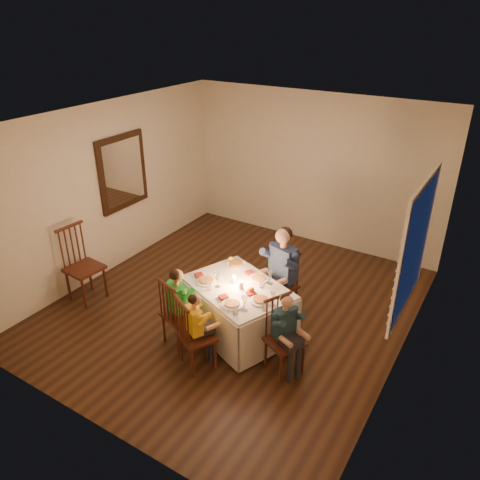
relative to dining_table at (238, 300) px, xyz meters
The scene contains 26 objects.
ground 0.75m from the dining_table, 127.07° to the left, with size 5.00×5.00×0.00m, color black.
wall_left 2.76m from the dining_table, behind, with size 0.02×5.00×2.60m, color beige.
wall_right 2.12m from the dining_table, 13.51° to the left, with size 0.02×5.00×2.60m, color beige.
wall_back 3.09m from the dining_table, 96.67° to the left, with size 4.50×0.02×2.60m, color beige.
ceiling 2.19m from the dining_table, 127.07° to the left, with size 5.00×5.00×0.00m, color white.
dining_table is the anchor object (origin of this frame).
chair_adult 0.88m from the dining_table, 69.11° to the left, with size 0.39×0.37×0.94m, color #32150D, non-canonical shape.
chair_near_left 0.89m from the dining_table, 130.94° to the right, with size 0.39×0.37×0.94m, color #32150D, non-canonical shape.
chair_near_right 0.92m from the dining_table, 94.61° to the right, with size 0.39×0.37×0.94m, color #32150D, non-canonical shape.
chair_end 1.02m from the dining_table, 21.72° to the right, with size 0.39×0.37×0.94m, color #32150D, non-canonical shape.
chair_extra 2.35m from the dining_table, 167.94° to the right, with size 0.46×0.44×1.11m, color #32150D, non-canonical shape.
adult 0.88m from the dining_table, 69.11° to the left, with size 0.47×0.43×1.27m, color navy, non-canonical shape.
child_green 0.89m from the dining_table, 130.94° to the right, with size 0.35×0.32×1.06m, color green, non-canonical shape.
child_yellow 0.92m from the dining_table, 94.61° to the right, with size 0.30×0.28×0.98m, color yellow, non-canonical shape.
child_teal 1.02m from the dining_table, 21.72° to the right, with size 0.33×0.30×1.03m, color #18313E, non-canonical shape.
setting_adult 0.37m from the dining_table, 63.07° to the left, with size 0.26×0.26×0.02m, color white.
setting_green 0.45m from the dining_table, 162.18° to the right, with size 0.26×0.26×0.02m, color white.
setting_yellow 0.46m from the dining_table, 66.69° to the right, with size 0.26×0.26×0.02m, color white.
setting_teal 0.47m from the dining_table, 18.62° to the right, with size 0.26×0.26×0.02m, color white.
candle_left 0.26m from the dining_table, 158.27° to the left, with size 0.06×0.06×0.10m, color white.
candle_right 0.26m from the dining_table, 21.73° to the right, with size 0.06×0.06×0.10m, color white.
squash 0.64m from the dining_table, 130.74° to the left, with size 0.09×0.09×0.09m, color yellow.
orange_fruit 0.32m from the dining_table, ahead, with size 0.08×0.08×0.08m, color orange.
serving_bowl 0.53m from the dining_table, 124.74° to the left, with size 0.23×0.23×0.06m, color white.
wall_mirror 2.86m from the dining_table, 163.53° to the left, with size 0.06×0.95×1.15m.
window_blinds 2.19m from the dining_table, 16.68° to the left, with size 0.07×1.34×1.54m.
Camera 1 is at (2.95, -4.62, 3.81)m, focal length 35.00 mm.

